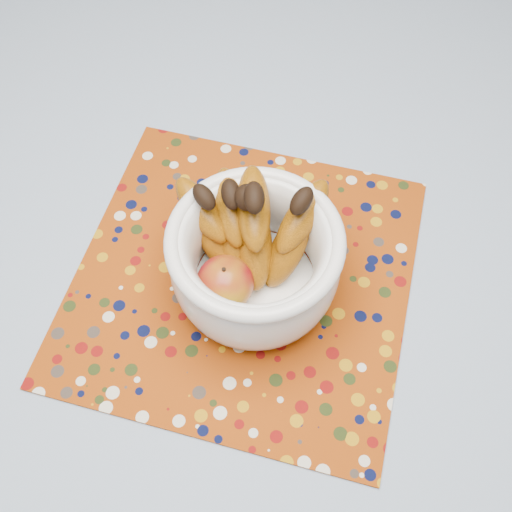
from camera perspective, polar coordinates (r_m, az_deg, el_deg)
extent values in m
plane|color=#2D2826|center=(1.54, -0.94, -14.27)|extent=(4.00, 4.00, 0.00)
cube|color=olive|center=(0.86, -1.63, -0.42)|extent=(1.20, 1.20, 0.04)
cylinder|color=olive|center=(1.60, -15.57, 12.62)|extent=(0.06, 0.06, 0.71)
cube|color=#6586A9|center=(0.84, -1.67, 0.44)|extent=(1.32, 1.32, 0.01)
cube|color=#873307|center=(0.81, -1.24, -2.03)|extent=(0.46, 0.46, 0.00)
cylinder|color=white|center=(0.79, -0.08, -2.86)|extent=(0.11, 0.11, 0.01)
cylinder|color=white|center=(0.79, -0.08, -2.49)|extent=(0.16, 0.16, 0.01)
torus|color=white|center=(0.70, -0.09, 1.55)|extent=(0.21, 0.21, 0.02)
ellipsoid|color=#6C040F|center=(0.74, -2.96, -2.56)|extent=(0.07, 0.07, 0.07)
sphere|color=black|center=(0.70, -0.81, 5.60)|extent=(0.03, 0.03, 0.03)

